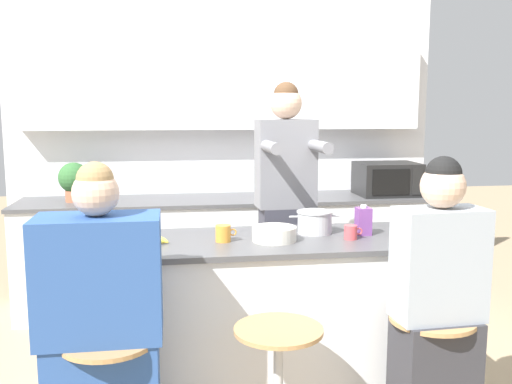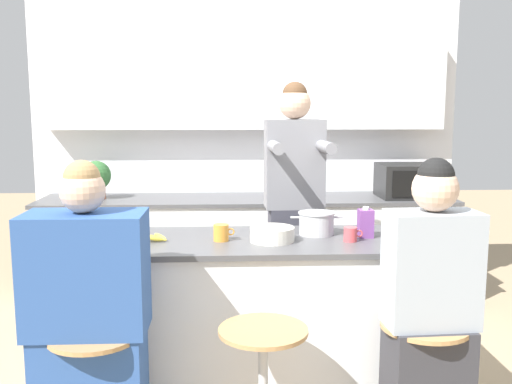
% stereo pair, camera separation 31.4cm
% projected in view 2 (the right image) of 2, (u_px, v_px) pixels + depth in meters
% --- Properties ---
extents(wall_back, '(3.60, 0.22, 2.70)m').
position_uv_depth(wall_back, '(246.00, 118.00, 4.84)').
color(wall_back, white).
rests_on(wall_back, ground_plane).
extents(back_counter, '(3.34, 0.63, 0.90)m').
position_uv_depth(back_counter, '(248.00, 252.00, 4.70)').
color(back_counter, silver).
rests_on(back_counter, ground_plane).
extents(kitchen_island, '(1.86, 0.70, 0.92)m').
position_uv_depth(kitchen_island, '(257.00, 318.00, 3.18)').
color(kitchen_island, black).
rests_on(kitchen_island, ground_plane).
extents(bar_stool_rightmost, '(0.40, 0.40, 0.65)m').
position_uv_depth(bar_stool_rightmost, '(423.00, 380.00, 2.64)').
color(bar_stool_rightmost, tan).
rests_on(bar_stool_rightmost, ground_plane).
extents(person_cooking, '(0.39, 0.54, 1.79)m').
position_uv_depth(person_cooking, '(294.00, 221.00, 3.70)').
color(person_cooking, '#383842').
rests_on(person_cooking, ground_plane).
extents(person_wrapped_blanket, '(0.52, 0.29, 1.41)m').
position_uv_depth(person_wrapped_blanket, '(89.00, 329.00, 2.52)').
color(person_wrapped_blanket, '#2D5193').
rests_on(person_wrapped_blanket, ground_plane).
extents(person_seated_near, '(0.41, 0.28, 1.42)m').
position_uv_depth(person_seated_near, '(429.00, 325.00, 2.59)').
color(person_seated_near, '#333338').
rests_on(person_seated_near, ground_plane).
extents(cooking_pot, '(0.30, 0.21, 0.13)m').
position_uv_depth(cooking_pot, '(316.00, 223.00, 3.22)').
color(cooking_pot, '#B7BABC').
rests_on(cooking_pot, kitchen_island).
extents(fruit_bowl, '(0.24, 0.24, 0.08)m').
position_uv_depth(fruit_bowl, '(272.00, 234.00, 3.06)').
color(fruit_bowl, silver).
rests_on(fruit_bowl, kitchen_island).
extents(coffee_cup_near, '(0.11, 0.08, 0.09)m').
position_uv_depth(coffee_cup_near, '(221.00, 233.00, 3.07)').
color(coffee_cup_near, orange).
rests_on(coffee_cup_near, kitchen_island).
extents(coffee_cup_far, '(0.10, 0.07, 0.08)m').
position_uv_depth(coffee_cup_far, '(351.00, 234.00, 3.06)').
color(coffee_cup_far, '#DB4C51').
rests_on(coffee_cup_far, kitchen_island).
extents(banana_bunch, '(0.14, 0.10, 0.05)m').
position_uv_depth(banana_bunch, '(155.00, 238.00, 3.06)').
color(banana_bunch, yellow).
rests_on(banana_bunch, kitchen_island).
extents(juice_carton, '(0.08, 0.08, 0.17)m').
position_uv_depth(juice_carton, '(366.00, 223.00, 3.15)').
color(juice_carton, '#7A428E').
rests_on(juice_carton, kitchen_island).
extents(microwave, '(0.50, 0.40, 0.27)m').
position_uv_depth(microwave, '(410.00, 181.00, 4.64)').
color(microwave, black).
rests_on(microwave, back_counter).
extents(potted_plant, '(0.24, 0.24, 0.31)m').
position_uv_depth(potted_plant, '(96.00, 178.00, 4.55)').
color(potted_plant, '#A86042').
rests_on(potted_plant, back_counter).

